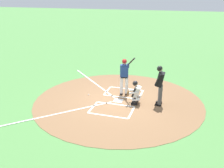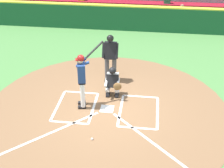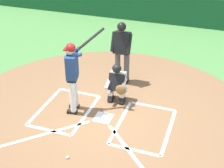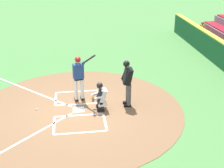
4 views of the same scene
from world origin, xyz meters
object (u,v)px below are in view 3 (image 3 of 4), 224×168
(batter, at_px, (73,73))
(catcher, at_px, (117,83))
(baseball, at_px, (68,157))
(plate_umpire, at_px, (122,48))

(batter, bearing_deg, catcher, -139.77)
(baseball, bearing_deg, batter, -70.36)
(batter, xyz_separation_m, catcher, (-0.89, -0.75, -0.51))
(catcher, height_order, plate_umpire, plate_umpire)
(catcher, relative_size, plate_umpire, 0.61)
(batter, xyz_separation_m, baseball, (-0.60, 1.69, -1.06))
(batter, height_order, catcher, batter)
(batter, relative_size, catcher, 1.88)
(batter, relative_size, plate_umpire, 1.14)
(baseball, bearing_deg, catcher, -96.70)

